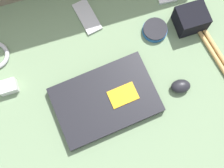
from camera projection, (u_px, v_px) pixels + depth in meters
ground_plane at (112, 94)px, 1.17m from camera, size 8.00×8.00×0.00m
couch_seat at (112, 90)px, 1.11m from camera, size 1.08×0.79×0.14m
laptop at (106, 100)px, 1.01m from camera, size 0.35×0.25×0.03m
computer_mouse at (181, 86)px, 1.02m from camera, size 0.07×0.06×0.04m
speaker_puck at (155, 30)px, 1.07m from camera, size 0.09×0.09×0.02m
phone_silver at (87, 17)px, 1.09m from camera, size 0.08×0.14×0.01m
camera_pouch at (191, 19)px, 1.06m from camera, size 0.10×0.09×0.08m
charger_brick at (8, 87)px, 1.02m from camera, size 0.06×0.04×0.03m
drumstick_pair at (221, 61)px, 1.05m from camera, size 0.09×0.36×0.02m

